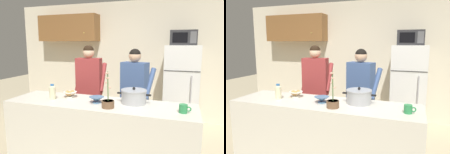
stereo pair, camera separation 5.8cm
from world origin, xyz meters
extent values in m
cube|color=beige|center=(0.00, 2.30, 1.30)|extent=(6.00, 0.12, 2.60)
cube|color=brown|center=(-1.60, 2.07, 2.03)|extent=(1.47, 0.34, 0.60)
sphere|color=gold|center=(-1.12, 1.90, 1.91)|extent=(0.03, 0.03, 0.03)
cube|color=silver|center=(0.00, 0.00, 0.46)|extent=(2.45, 0.68, 0.92)
cube|color=white|center=(0.99, 1.85, 0.82)|extent=(0.64, 0.64, 1.64)
cube|color=#333333|center=(0.99, 1.53, 1.18)|extent=(0.63, 0.01, 0.01)
cylinder|color=#B2B2B7|center=(1.17, 1.50, 0.74)|extent=(0.02, 0.02, 0.74)
cube|color=#2D2D30|center=(0.99, 1.83, 1.78)|extent=(0.48, 0.36, 0.28)
cube|color=black|center=(0.93, 1.65, 1.78)|extent=(0.26, 0.01, 0.18)
cube|color=#59595B|center=(1.16, 1.65, 1.78)|extent=(0.11, 0.01, 0.21)
cylinder|color=black|center=(-0.42, 0.78, 0.40)|extent=(0.11, 0.11, 0.80)
cylinder|color=black|center=(-0.56, 0.77, 0.40)|extent=(0.11, 0.11, 0.80)
cube|color=#993333|center=(-0.49, 0.78, 1.11)|extent=(0.44, 0.25, 0.63)
sphere|color=beige|center=(-0.49, 0.78, 1.53)|extent=(0.19, 0.19, 0.19)
sphere|color=black|center=(-0.49, 0.78, 1.55)|extent=(0.18, 0.18, 0.18)
cylinder|color=#993333|center=(-0.30, 0.92, 1.09)|extent=(0.13, 0.38, 0.49)
cylinder|color=#993333|center=(-0.71, 0.87, 1.09)|extent=(0.13, 0.38, 0.49)
cylinder|color=#33384C|center=(0.38, 0.70, 0.39)|extent=(0.11, 0.11, 0.77)
cylinder|color=#33384C|center=(0.24, 0.73, 0.39)|extent=(0.11, 0.11, 0.77)
cube|color=#3F598C|center=(0.31, 0.72, 1.08)|extent=(0.44, 0.29, 0.61)
sphere|color=#D8A884|center=(0.31, 0.72, 1.48)|extent=(0.19, 0.19, 0.19)
sphere|color=black|center=(0.31, 0.72, 1.51)|extent=(0.18, 0.18, 0.18)
cylinder|color=#3F598C|center=(0.54, 0.78, 1.06)|extent=(0.17, 0.37, 0.47)
cylinder|color=#3F598C|center=(0.15, 0.88, 1.06)|extent=(0.17, 0.37, 0.47)
cylinder|color=#ADAFB5|center=(0.44, 0.12, 1.00)|extent=(0.32, 0.32, 0.16)
cylinder|color=#ADAFB5|center=(0.44, 0.12, 1.09)|extent=(0.33, 0.33, 0.02)
sphere|color=black|center=(0.44, 0.12, 1.11)|extent=(0.04, 0.04, 0.04)
cube|color=black|center=(0.25, 0.12, 1.04)|extent=(0.06, 0.02, 0.02)
cube|color=black|center=(0.63, 0.12, 1.04)|extent=(0.06, 0.02, 0.02)
cylinder|color=#2D8C4C|center=(1.04, -0.08, 0.97)|extent=(0.09, 0.09, 0.10)
torus|color=#2D8C4C|center=(1.09, -0.08, 0.97)|extent=(0.06, 0.01, 0.06)
cylinder|color=white|center=(-0.48, 0.12, 0.93)|extent=(0.11, 0.11, 0.02)
cone|color=white|center=(-0.48, 0.12, 0.97)|extent=(0.19, 0.19, 0.06)
sphere|color=tan|center=(-0.51, 0.10, 0.98)|extent=(0.07, 0.07, 0.07)
sphere|color=tan|center=(-0.45, 0.14, 0.98)|extent=(0.07, 0.07, 0.07)
sphere|color=tan|center=(-0.47, 0.09, 0.98)|extent=(0.07, 0.07, 0.07)
cylinder|color=#4C7299|center=(-0.02, -0.02, 0.93)|extent=(0.11, 0.11, 0.02)
cone|color=#4C7299|center=(-0.02, -0.02, 0.97)|extent=(0.19, 0.19, 0.06)
cylinder|color=beige|center=(-0.65, -0.05, 1.01)|extent=(0.09, 0.09, 0.17)
cone|color=beige|center=(-0.65, -0.05, 1.10)|extent=(0.09, 0.09, 0.03)
cylinder|color=#3372BF|center=(-0.65, -0.05, 1.12)|extent=(0.05, 0.05, 0.02)
cylinder|color=brown|center=(0.19, -0.16, 0.96)|extent=(0.15, 0.15, 0.09)
cylinder|color=#38281E|center=(0.19, -0.16, 1.00)|extent=(0.14, 0.14, 0.01)
cylinder|color=#4C7238|center=(0.19, -0.16, 1.18)|extent=(0.01, 0.02, 0.35)
ellipsoid|color=#D8A58C|center=(0.21, -0.15, 1.16)|extent=(0.04, 0.03, 0.02)
ellipsoid|color=#D8A58C|center=(0.17, -0.15, 1.22)|extent=(0.04, 0.03, 0.02)
ellipsoid|color=#D8A58C|center=(0.19, -0.17, 1.28)|extent=(0.04, 0.03, 0.02)
ellipsoid|color=#D8A58C|center=(0.19, -0.18, 1.33)|extent=(0.04, 0.03, 0.02)
camera|label=1|loc=(1.01, -2.43, 1.68)|focal=33.80mm
camera|label=2|loc=(1.07, -2.41, 1.68)|focal=33.80mm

